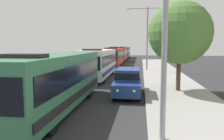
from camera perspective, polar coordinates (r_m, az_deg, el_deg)
bus_lead at (r=12.45m, az=-14.27°, el=-2.38°), size 2.58×10.86×3.21m
bus_second_in_line at (r=24.26m, az=-3.45°, el=1.97°), size 2.58×10.54×3.21m
bus_middle at (r=36.95m, az=0.35°, el=3.48°), size 2.58×10.55×3.21m
bus_fourth_in_line at (r=48.85m, az=2.10°, el=4.18°), size 2.58×11.72×3.21m
bus_rear at (r=62.00m, az=3.26°, el=4.63°), size 2.58×10.73×3.21m
white_suv at (r=15.82m, az=4.15°, el=-2.77°), size 1.86×4.89×1.90m
box_truck_oncoming at (r=64.91m, az=0.51°, el=4.73°), size 2.35×6.95×3.15m
streetlamp_near at (r=8.07m, az=13.61°, el=15.90°), size 6.39×0.28×7.63m
streetlamp_mid at (r=31.38m, az=9.08°, el=9.66°), size 5.74×0.28×8.63m
roadside_tree at (r=17.28m, az=17.04°, el=9.17°), size 4.65×4.65×6.65m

